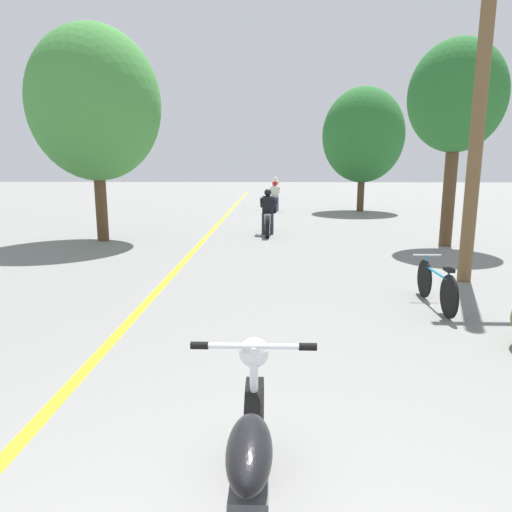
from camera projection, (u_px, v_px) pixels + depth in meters
lane_stripe_center at (209, 234)px, 14.28m from camera, size 0.14×48.00×0.01m
utility_pole at (480, 106)px, 7.91m from camera, size 1.10×0.24×6.09m
roadside_tree_right_near at (457, 98)px, 11.52m from camera, size 2.43×2.19×5.24m
roadside_tree_right_far at (363, 135)px, 20.97m from camera, size 3.74×3.37×5.65m
roadside_tree_left at (95, 104)px, 12.40m from camera, size 3.59×3.23×5.83m
motorcycle_foreground at (250, 485)px, 2.41m from camera, size 0.78×2.19×1.03m
motorcycle_rider_lead at (268, 217)px, 14.22m from camera, size 0.50×2.14×1.41m
motorcycle_rider_mid at (275, 200)px, 21.60m from camera, size 0.50×2.15×1.42m
motorcycle_rider_far at (276, 189)px, 31.35m from camera, size 0.50×2.00×1.39m
bicycle_parked at (436, 285)px, 6.88m from camera, size 0.44×1.66×0.72m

